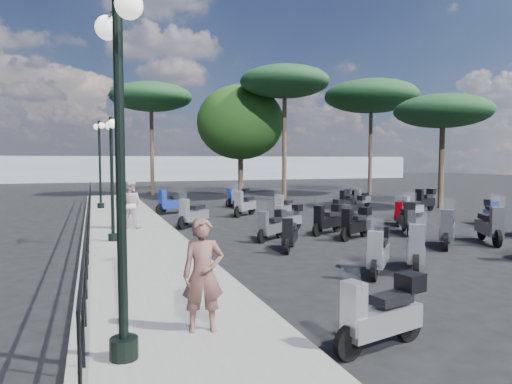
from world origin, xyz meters
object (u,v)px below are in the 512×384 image
object	(u,v)px
scooter_14	(490,227)
scooter_31	(356,224)
scooter_1	(379,252)
scooter_30	(355,206)
scooter_22	(349,200)
scooter_2	(289,219)
scooter_15	(400,213)
scooter_5	(172,203)
scooter_8	(328,220)
scooter_21	(407,219)
pine_3	(443,112)
broadleaf_tree	(241,122)
scooter_11	(238,198)
scooter_6	(416,249)
scooter_10	(284,208)
scooter_19	(447,230)
scooter_23	(347,198)
woman	(203,275)
pine_1	(371,97)
scooter_29	(362,199)
scooter_7	(290,236)
scooter_16	(343,210)
pedestrian_far	(130,204)
pine_0	(285,82)
scooter_27	(412,208)
scooter_4	(244,205)
scooter_0	(382,315)
scooter_17	(237,199)
scooter_28	(425,201)
pine_2	(151,97)
lamp_post_2	(100,158)
lamp_post_0	(120,155)
lamp_post_1	(112,171)
scooter_26	(491,213)
scooter_9	(272,226)

from	to	relation	value
scooter_14	scooter_31	xyz separation A→B (m)	(-3.40, 2.06, -0.03)
scooter_1	scooter_30	world-z (taller)	scooter_1
scooter_1	scooter_22	size ratio (longest dim) A/B	0.89
scooter_2	scooter_15	bearing A→B (deg)	-121.57
scooter_5	scooter_8	xyz separation A→B (m)	(4.03, -7.73, -0.02)
scooter_21	pine_3	bearing A→B (deg)	-107.97
broadleaf_tree	scooter_11	bearing A→B (deg)	-109.10
scooter_14	scooter_6	bearing A→B (deg)	53.45
scooter_10	broadleaf_tree	bearing A→B (deg)	-50.86
scooter_19	scooter_23	distance (m)	11.80
scooter_14	scooter_23	xyz separation A→B (m)	(1.81, 11.23, -0.05)
woman	pine_1	size ratio (longest dim) A/B	0.19
scooter_8	scooter_31	world-z (taller)	same
scooter_29	scooter_19	bearing A→B (deg)	129.10
scooter_7	scooter_11	xyz separation A→B (m)	(2.32, 12.20, 0.05)
woman	scooter_16	bearing A→B (deg)	60.43
pedestrian_far	scooter_5	distance (m)	5.54
scooter_10	scooter_5	bearing A→B (deg)	7.62
pine_3	pine_0	bearing A→B (deg)	126.14
scooter_15	scooter_22	world-z (taller)	scooter_22
scooter_11	scooter_27	world-z (taller)	scooter_11
scooter_4	pine_0	xyz separation A→B (m)	(5.22, 7.57, 6.97)
scooter_19	scooter_29	world-z (taller)	scooter_19
scooter_11	scooter_4	bearing A→B (deg)	143.57
scooter_16	broadleaf_tree	distance (m)	14.61
scooter_8	scooter_11	bearing A→B (deg)	-26.99
scooter_0	scooter_15	bearing A→B (deg)	-51.59
pedestrian_far	scooter_8	size ratio (longest dim) A/B	1.12
scooter_7	scooter_17	xyz separation A→B (m)	(2.12, 11.65, 0.01)
pine_3	scooter_28	bearing A→B (deg)	-149.88
scooter_21	scooter_16	bearing A→B (deg)	-57.13
scooter_31	scooter_7	bearing A→B (deg)	82.69
scooter_5	pine_2	bearing A→B (deg)	-26.39
scooter_10	lamp_post_2	bearing A→B (deg)	9.16
lamp_post_0	scooter_29	bearing A→B (deg)	37.99
scooter_28	pine_0	xyz separation A→B (m)	(-3.70, 8.89, 6.93)
scooter_7	scooter_8	bearing A→B (deg)	-106.60
scooter_27	lamp_post_2	bearing A→B (deg)	41.05
scooter_30	pine_2	distance (m)	18.38
scooter_8	scooter_29	distance (m)	9.30
scooter_10	broadleaf_tree	distance (m)	13.73
lamp_post_1	scooter_0	size ratio (longest dim) A/B	2.30
scooter_26	scooter_5	bearing A→B (deg)	0.25
scooter_22	pine_2	world-z (taller)	pine_2
lamp_post_1	scooter_29	bearing A→B (deg)	24.48
scooter_26	broadleaf_tree	bearing A→B (deg)	-38.33
scooter_9	scooter_29	xyz separation A→B (m)	(8.21, 7.63, -0.01)
scooter_23	scooter_28	bearing A→B (deg)	155.74
lamp_post_2	scooter_6	bearing A→B (deg)	-80.93
scooter_26	broadleaf_tree	size ratio (longest dim) A/B	0.18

